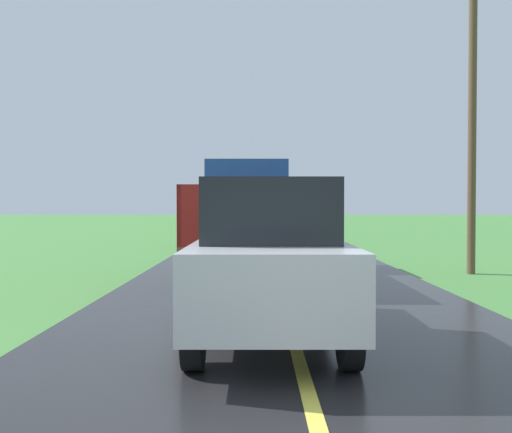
{
  "coord_description": "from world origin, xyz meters",
  "views": [
    {
      "loc": [
        -0.45,
        -2.33,
        1.7
      ],
      "look_at": [
        -0.41,
        12.5,
        1.4
      ],
      "focal_mm": 36.46,
      "sensor_mm": 36.0,
      "label": 1
    }
  ],
  "objects_px": {
    "utility_pole_roadside": "(471,100)",
    "following_car": "(267,258)",
    "banana_truck_near": "(245,216)",
    "banana_truck_far": "(243,210)"
  },
  "relations": [
    {
      "from": "utility_pole_roadside",
      "to": "following_car",
      "type": "xyz_separation_m",
      "value": [
        -5.23,
        -6.64,
        -3.27
      ]
    },
    {
      "from": "banana_truck_near",
      "to": "banana_truck_far",
      "type": "xyz_separation_m",
      "value": [
        -0.36,
        13.06,
        0.02
      ]
    },
    {
      "from": "banana_truck_far",
      "to": "following_car",
      "type": "height_order",
      "value": "banana_truck_far"
    },
    {
      "from": "banana_truck_near",
      "to": "banana_truck_far",
      "type": "height_order",
      "value": "same"
    },
    {
      "from": "utility_pole_roadside",
      "to": "following_car",
      "type": "height_order",
      "value": "utility_pole_roadside"
    },
    {
      "from": "banana_truck_near",
      "to": "utility_pole_roadside",
      "type": "bearing_deg",
      "value": 2.14
    },
    {
      "from": "banana_truck_far",
      "to": "utility_pole_roadside",
      "type": "distance_m",
      "value": 14.46
    },
    {
      "from": "banana_truck_far",
      "to": "following_car",
      "type": "relative_size",
      "value": 1.42
    },
    {
      "from": "utility_pole_roadside",
      "to": "following_car",
      "type": "bearing_deg",
      "value": -128.25
    },
    {
      "from": "banana_truck_near",
      "to": "utility_pole_roadside",
      "type": "xyz_separation_m",
      "value": [
        5.61,
        0.21,
        2.88
      ]
    }
  ]
}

